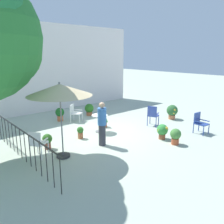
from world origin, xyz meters
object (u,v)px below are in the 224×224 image
at_px(potted_plant_2, 104,119).
at_px(potted_plant_0, 172,111).
at_px(patio_umbrella_0, 60,91).
at_px(potted_plant_7, 47,140).
at_px(patio_chair_1, 200,122).
at_px(potted_plant_5, 60,113).
at_px(potted_plant_6, 80,132).
at_px(potted_plant_4, 162,131).
at_px(cafe_table_0, 100,120).
at_px(patio_chair_3, 37,142).
at_px(standing_person, 102,124).
at_px(patio_chair_2, 153,114).
at_px(patio_chair_0, 75,112).
at_px(potted_plant_3, 175,136).
at_px(potted_plant_1, 89,109).

bearing_deg(potted_plant_2, potted_plant_0, -19.91).
height_order(potted_plant_0, potted_plant_2, potted_plant_0).
relative_size(patio_umbrella_0, potted_plant_7, 4.49).
height_order(patio_chair_1, potted_plant_0, patio_chair_1).
height_order(potted_plant_0, potted_plant_5, potted_plant_0).
distance_m(potted_plant_5, potted_plant_6, 2.80).
distance_m(potted_plant_4, potted_plant_7, 4.37).
height_order(cafe_table_0, patio_chair_3, patio_chair_3).
distance_m(patio_chair_3, potted_plant_2, 3.82).
height_order(cafe_table_0, standing_person, standing_person).
distance_m(patio_chair_1, patio_chair_2, 2.07).
xyz_separation_m(patio_chair_1, potted_plant_7, (-5.62, 2.65, -0.17)).
relative_size(patio_chair_0, potted_plant_6, 1.77).
bearing_deg(potted_plant_0, patio_chair_1, -114.92).
height_order(patio_chair_0, patio_chair_1, patio_chair_1).
relative_size(patio_umbrella_0, standing_person, 1.52).
relative_size(patio_chair_2, potted_plant_4, 1.60).
bearing_deg(patio_umbrella_0, standing_person, -1.53).
distance_m(patio_chair_0, potted_plant_5, 0.78).
xyz_separation_m(potted_plant_3, standing_person, (-2.10, 1.72, 0.49)).
distance_m(patio_chair_1, potted_plant_0, 2.23).
bearing_deg(potted_plant_1, patio_chair_0, -157.94).
relative_size(potted_plant_2, potted_plant_6, 1.44).
height_order(patio_chair_0, potted_plant_1, patio_chair_0).
bearing_deg(patio_chair_1, potted_plant_2, 127.71).
relative_size(patio_chair_2, potted_plant_3, 1.59).
height_order(patio_chair_0, potted_plant_5, patio_chair_0).
distance_m(patio_chair_0, patio_chair_2, 3.79).
height_order(potted_plant_4, potted_plant_5, potted_plant_5).
bearing_deg(potted_plant_6, potted_plant_4, -41.99).
bearing_deg(standing_person, potted_plant_6, 101.72).
height_order(potted_plant_5, standing_person, standing_person).
bearing_deg(potted_plant_7, standing_person, -30.91).
bearing_deg(patio_chair_1, potted_plant_0, 65.08).
bearing_deg(patio_chair_1, potted_plant_7, 154.78).
xyz_separation_m(cafe_table_0, potted_plant_6, (-1.07, -0.12, -0.25)).
bearing_deg(potted_plant_1, potted_plant_5, 177.08).
relative_size(patio_chair_0, patio_chair_2, 0.89).
bearing_deg(potted_plant_1, standing_person, -119.01).
bearing_deg(standing_person, potted_plant_0, 4.40).
height_order(potted_plant_2, potted_plant_3, potted_plant_2).
xyz_separation_m(potted_plant_2, potted_plant_6, (-1.64, -0.53, -0.11)).
height_order(patio_chair_0, potted_plant_3, patio_chair_0).
xyz_separation_m(patio_chair_0, potted_plant_5, (-0.50, 0.58, -0.11)).
relative_size(potted_plant_4, potted_plant_6, 1.25).
distance_m(patio_umbrella_0, patio_chair_1, 6.04).
distance_m(potted_plant_6, potted_plant_7, 1.45).
relative_size(patio_chair_0, patio_chair_3, 0.93).
relative_size(patio_chair_2, potted_plant_5, 1.44).
bearing_deg(potted_plant_4, potted_plant_2, 105.87).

